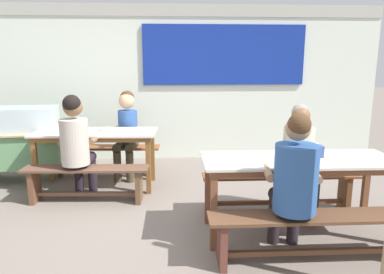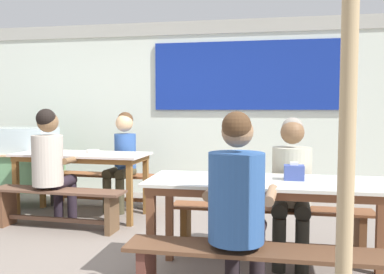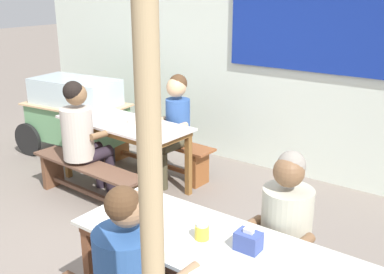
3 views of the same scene
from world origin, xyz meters
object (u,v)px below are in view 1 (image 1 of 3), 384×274
(condiment_jar, at_px, (288,154))
(soup_bowl, at_px, (106,129))
(dining_table_near, at_px, (299,166))
(person_center_facing, at_px, (127,128))
(dining_table_far, at_px, (96,137))
(tissue_box, at_px, (315,151))
(bench_far_back, at_px, (106,155))
(person_left_back_turned, at_px, (76,141))
(bench_far_front, at_px, (86,179))
(food_cart, at_px, (14,139))
(bench_near_back, at_px, (280,187))
(person_right_near_table, at_px, (300,153))
(bench_near_front, at_px, (318,230))
(person_near_front, at_px, (294,180))

(condiment_jar, bearing_deg, soup_bowl, 142.13)
(dining_table_near, bearing_deg, person_center_facing, 133.73)
(dining_table_far, xyz_separation_m, condiment_jar, (2.13, -1.52, 0.14))
(tissue_box, bearing_deg, bench_far_back, 139.91)
(person_center_facing, xyz_separation_m, person_left_back_turned, (-0.50, -0.94, 0.02))
(dining_table_far, distance_m, person_center_facing, 0.58)
(bench_far_back, bearing_deg, tissue_box, -40.09)
(dining_table_near, xyz_separation_m, condiment_jar, (-0.12, -0.01, 0.13))
(bench_far_front, relative_size, food_cart, 0.88)
(dining_table_near, relative_size, tissue_box, 12.82)
(dining_table_near, distance_m, person_center_facing, 2.72)
(bench_near_back, xyz_separation_m, person_center_facing, (-1.88, 1.42, 0.45))
(bench_far_back, height_order, food_cart, food_cart)
(bench_far_front, xyz_separation_m, soup_bowl, (0.16, 0.58, 0.50))
(person_right_near_table, relative_size, tissue_box, 8.49)
(food_cart, xyz_separation_m, person_right_near_table, (3.66, -1.39, 0.09))
(person_center_facing, bearing_deg, food_cart, -176.59)
(bench_near_front, xyz_separation_m, soup_bowl, (-2.11, 2.09, 0.50))
(dining_table_far, relative_size, person_near_front, 1.26)
(dining_table_far, distance_m, person_left_back_turned, 0.51)
(food_cart, distance_m, soup_bowl, 1.42)
(person_left_back_turned, height_order, tissue_box, person_left_back_turned)
(person_right_near_table, bearing_deg, tissue_box, -91.74)
(bench_far_back, xyz_separation_m, bench_far_front, (-0.06, -1.09, -0.00))
(dining_table_near, height_order, person_right_near_table, person_right_near_table)
(bench_far_back, height_order, condiment_jar, condiment_jar)
(food_cart, bearing_deg, bench_near_front, -34.85)
(bench_far_front, bearing_deg, person_left_back_turned, 149.47)
(person_center_facing, xyz_separation_m, person_near_front, (1.66, -2.45, -0.00))
(dining_table_near, bearing_deg, person_left_back_turned, 156.65)
(dining_table_near, distance_m, bench_near_front, 0.68)
(person_right_near_table, bearing_deg, bench_far_back, 146.66)
(bench_far_front, distance_m, bench_near_back, 2.31)
(person_center_facing, relative_size, tissue_box, 8.73)
(bench_far_back, height_order, bench_near_back, same)
(dining_table_near, distance_m, tissue_box, 0.22)
(person_right_near_table, relative_size, person_center_facing, 0.97)
(soup_bowl, bearing_deg, condiment_jar, -37.87)
(dining_table_near, xyz_separation_m, person_near_front, (-0.22, -0.49, 0.03))
(dining_table_near, distance_m, bench_far_back, 3.05)
(bench_far_back, xyz_separation_m, bench_near_back, (2.22, -1.51, -0.01))
(dining_table_far, xyz_separation_m, bench_far_front, (-0.03, -0.55, -0.40))
(person_left_back_turned, bearing_deg, dining_table_far, 74.31)
(person_center_facing, distance_m, person_left_back_turned, 1.06)
(person_center_facing, bearing_deg, bench_near_front, -53.26)
(soup_bowl, bearing_deg, dining_table_far, -164.44)
(dining_table_far, bearing_deg, condiment_jar, -35.51)
(dining_table_near, xyz_separation_m, person_center_facing, (-1.88, 1.97, 0.03))
(person_right_near_table, bearing_deg, food_cart, 159.19)
(bench_near_back, distance_m, soup_bowl, 2.39)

